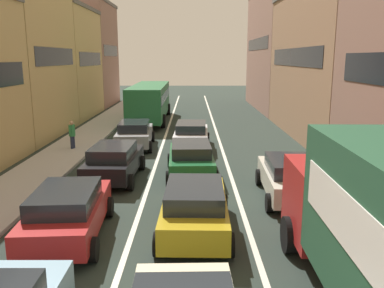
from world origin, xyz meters
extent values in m
cube|color=#B5B5B5|center=(-6.70, 20.00, 0.07)|extent=(2.60, 64.00, 0.14)
cube|color=silver|center=(-1.70, 20.00, 0.01)|extent=(0.16, 60.00, 0.01)
cube|color=silver|center=(1.70, 20.00, 0.01)|extent=(0.16, 60.00, 0.01)
cube|color=tan|center=(-12.00, 22.00, 4.59)|extent=(7.00, 8.70, 9.19)
cube|color=black|center=(-8.48, 22.00, 5.05)|extent=(0.02, 7.04, 1.10)
cube|color=tan|center=(-12.00, 30.80, 4.44)|extent=(7.00, 8.70, 8.87)
cube|color=black|center=(-8.48, 30.80, 4.88)|extent=(0.02, 7.04, 1.10)
cube|color=#66605B|center=(-12.00, 30.80, 9.02)|extent=(7.20, 8.70, 0.30)
cube|color=#936B5B|center=(-12.00, 39.60, 5.18)|extent=(7.00, 8.70, 10.36)
cube|color=black|center=(-8.48, 39.60, 5.70)|extent=(0.02, 7.04, 1.10)
cube|color=#66605B|center=(-12.00, 39.60, 10.51)|extent=(7.20, 8.70, 0.30)
cube|color=#936B5B|center=(9.90, 36.67, 5.71)|extent=(7.00, 14.57, 11.43)
cube|color=black|center=(6.38, 36.67, 6.28)|extent=(0.02, 11.73, 1.10)
cube|color=#9E7556|center=(9.90, 22.00, 4.57)|extent=(7.00, 14.57, 9.14)
cube|color=black|center=(6.38, 22.00, 5.03)|extent=(0.02, 11.73, 1.10)
cube|color=#A51E1E|center=(3.76, 5.85, 1.43)|extent=(2.45, 2.45, 1.90)
cube|color=black|center=(3.79, 7.06, 1.81)|extent=(2.02, 0.07, 0.70)
cube|color=white|center=(2.46, 2.12, 2.46)|extent=(0.12, 4.48, 0.90)
cylinder|color=black|center=(2.56, 5.96, 0.48)|extent=(0.32, 0.97, 0.96)
cylinder|color=black|center=(4.96, 5.91, 0.48)|extent=(0.32, 0.97, 0.96)
cube|color=#B29319|center=(0.11, 7.19, 0.67)|extent=(1.90, 4.34, 0.70)
cube|color=#1E2328|center=(0.10, 6.99, 1.23)|extent=(1.64, 2.44, 0.52)
cylinder|color=black|center=(-0.78, 8.67, 0.32)|extent=(0.23, 0.64, 0.64)
cylinder|color=black|center=(1.06, 8.63, 0.32)|extent=(0.23, 0.64, 0.64)
cylinder|color=black|center=(-0.85, 5.74, 0.32)|extent=(0.23, 0.64, 0.64)
cylinder|color=black|center=(0.99, 5.70, 0.32)|extent=(0.23, 0.64, 0.64)
cube|color=#A51E1E|center=(-3.44, 6.85, 0.67)|extent=(2.07, 4.41, 0.70)
cube|color=#1E2328|center=(-3.43, 6.65, 1.23)|extent=(1.73, 2.50, 0.52)
cylinder|color=black|center=(-4.46, 8.25, 0.32)|extent=(0.26, 0.65, 0.64)
cylinder|color=black|center=(-2.62, 8.36, 0.32)|extent=(0.26, 0.65, 0.64)
cylinder|color=black|center=(-4.27, 5.33, 0.32)|extent=(0.26, 0.65, 0.64)
cylinder|color=black|center=(-2.43, 5.45, 0.32)|extent=(0.26, 0.65, 0.64)
cube|color=#19592D|center=(-0.02, 12.91, 0.67)|extent=(1.95, 4.36, 0.70)
cube|color=#1E2328|center=(-0.01, 12.71, 1.23)|extent=(1.67, 2.46, 0.52)
cylinder|color=black|center=(-0.99, 14.34, 0.32)|extent=(0.24, 0.65, 0.64)
cylinder|color=black|center=(0.85, 14.40, 0.32)|extent=(0.24, 0.65, 0.64)
cylinder|color=black|center=(-0.89, 11.41, 0.32)|extent=(0.24, 0.65, 0.64)
cylinder|color=black|center=(0.95, 11.48, 0.32)|extent=(0.24, 0.65, 0.64)
cube|color=black|center=(-3.21, 12.46, 0.67)|extent=(1.93, 4.35, 0.70)
cube|color=#1E2328|center=(-3.21, 12.26, 1.23)|extent=(1.66, 2.46, 0.52)
cylinder|color=black|center=(-4.08, 13.95, 0.32)|extent=(0.24, 0.65, 0.64)
cylinder|color=black|center=(-2.24, 13.89, 0.32)|extent=(0.24, 0.65, 0.64)
cylinder|color=black|center=(-4.17, 11.03, 0.32)|extent=(0.24, 0.65, 0.64)
cylinder|color=black|center=(-2.33, 10.97, 0.32)|extent=(0.24, 0.65, 0.64)
cube|color=silver|center=(-0.01, 18.30, 0.67)|extent=(1.93, 4.35, 0.70)
cube|color=#1E2328|center=(-0.02, 18.10, 1.23)|extent=(1.66, 2.46, 0.52)
cylinder|color=black|center=(-0.89, 19.79, 0.32)|extent=(0.24, 0.65, 0.64)
cylinder|color=black|center=(0.95, 19.73, 0.32)|extent=(0.24, 0.65, 0.64)
cylinder|color=black|center=(-0.98, 16.87, 0.32)|extent=(0.24, 0.65, 0.64)
cylinder|color=black|center=(0.86, 16.81, 0.32)|extent=(0.24, 0.65, 0.64)
cube|color=gray|center=(-3.22, 18.62, 0.67)|extent=(2.00, 4.38, 0.70)
cube|color=#1E2328|center=(-3.21, 18.42, 1.23)|extent=(1.69, 2.48, 0.52)
cylinder|color=black|center=(-4.20, 20.04, 0.32)|extent=(0.25, 0.65, 0.64)
cylinder|color=black|center=(-2.36, 20.13, 0.32)|extent=(0.25, 0.65, 0.64)
cylinder|color=black|center=(-4.07, 17.12, 0.32)|extent=(0.25, 0.65, 0.64)
cylinder|color=black|center=(-2.23, 17.21, 0.32)|extent=(0.25, 0.65, 0.64)
cube|color=beige|center=(3.56, 10.16, 0.67)|extent=(1.99, 4.38, 0.70)
cube|color=#1E2328|center=(3.55, 9.96, 1.23)|extent=(1.69, 2.48, 0.52)
cylinder|color=black|center=(2.71, 11.66, 0.32)|extent=(0.25, 0.65, 0.64)
cylinder|color=black|center=(4.54, 11.58, 0.32)|extent=(0.25, 0.65, 0.64)
cylinder|color=black|center=(2.58, 8.74, 0.32)|extent=(0.25, 0.65, 0.64)
cylinder|color=black|center=(4.41, 8.66, 0.32)|extent=(0.25, 0.65, 0.64)
cube|color=#1E6033|center=(-3.32, 28.13, 1.70)|extent=(2.54, 10.51, 2.40)
cube|color=black|center=(-3.32, 28.13, 2.06)|extent=(2.57, 9.88, 0.70)
cylinder|color=black|center=(-4.58, 31.90, 0.50)|extent=(0.30, 1.00, 1.00)
cylinder|color=black|center=(-2.08, 31.91, 0.50)|extent=(0.30, 1.00, 1.00)
cylinder|color=black|center=(-4.56, 24.97, 0.50)|extent=(0.30, 1.00, 1.00)
cylinder|color=black|center=(-2.06, 24.98, 0.50)|extent=(0.30, 1.00, 1.00)
cylinder|color=#262D47|center=(-6.47, 17.77, 0.41)|extent=(0.16, 0.16, 0.82)
cylinder|color=#262D47|center=(-6.51, 17.59, 0.41)|extent=(0.16, 0.16, 0.82)
cylinder|color=#338C4C|center=(-6.49, 17.68, 1.12)|extent=(0.34, 0.34, 0.60)
sphere|color=tan|center=(-6.49, 17.68, 1.54)|extent=(0.24, 0.24, 0.24)
cylinder|color=#338C4C|center=(-6.44, 17.90, 1.15)|extent=(0.10, 0.10, 0.55)
cylinder|color=#338C4C|center=(-6.53, 17.46, 1.15)|extent=(0.10, 0.10, 0.55)
camera|label=1|loc=(0.03, -3.76, 4.99)|focal=37.62mm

